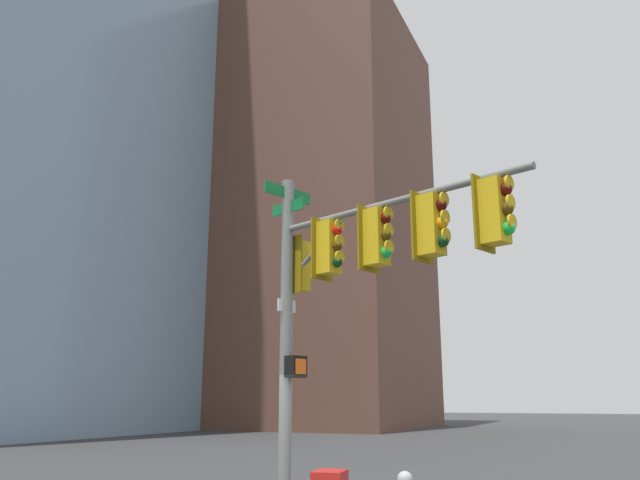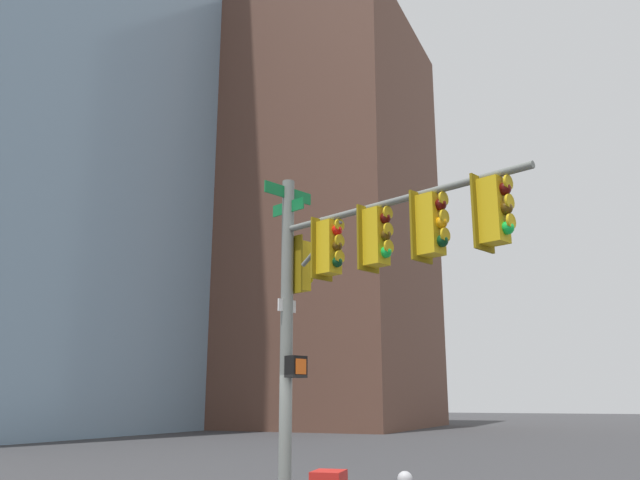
# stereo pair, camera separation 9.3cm
# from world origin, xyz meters

# --- Properties ---
(signal_pole_assembly) EXTENTS (5.33, 2.47, 6.36)m
(signal_pole_assembly) POSITION_xyz_m (1.68, -0.15, 4.31)
(signal_pole_assembly) COLOR slate
(signal_pole_assembly) RESTS_ON ground_plane
(building_brick_nearside) EXTENTS (25.99, 20.93, 35.50)m
(building_brick_nearside) POSITION_xyz_m (-34.89, 29.42, 17.75)
(building_brick_nearside) COLOR brown
(building_brick_nearside) RESTS_ON ground_plane
(building_brick_midblock) EXTENTS (20.29, 17.31, 33.88)m
(building_brick_midblock) POSITION_xyz_m (-17.52, 36.86, 16.94)
(building_brick_midblock) COLOR brown
(building_brick_midblock) RESTS_ON ground_plane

